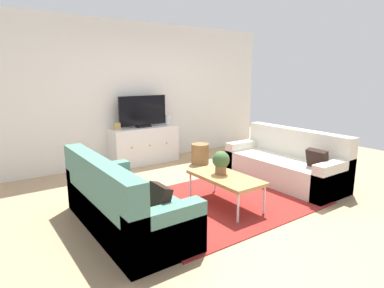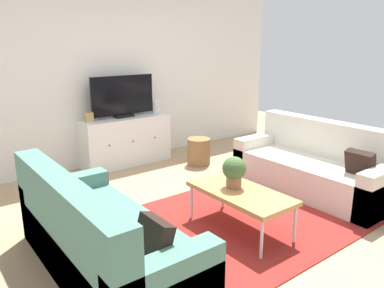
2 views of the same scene
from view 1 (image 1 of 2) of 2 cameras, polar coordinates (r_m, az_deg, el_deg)
ground_plane at (r=4.62m, az=3.89°, el=-9.59°), size 10.00×10.00×0.00m
wall_back at (r=6.48m, az=-10.51°, el=8.78°), size 6.40×0.12×2.70m
area_rug at (r=4.51m, az=5.11°, el=-10.08°), size 2.50×1.90×0.01m
couch_left_side at (r=3.74m, az=-12.61°, el=-10.66°), size 0.81×1.91×0.85m
couch_right_side at (r=5.45m, az=16.47°, el=-3.58°), size 0.81×1.91×0.85m
coffee_table at (r=4.26m, az=5.92°, el=-6.04°), size 0.52×1.04×0.42m
potted_plant at (r=4.28m, az=5.13°, el=-3.09°), size 0.23×0.23×0.31m
tv_console at (r=6.40m, az=-8.41°, el=-0.18°), size 1.33×0.47×0.71m
flat_screen_tv at (r=6.31m, az=-8.68°, el=5.70°), size 0.98×0.16×0.61m
glass_vase at (r=6.58m, az=-4.30°, el=4.31°), size 0.11×0.11×0.20m
mantel_clock at (r=6.10m, az=-13.10°, el=3.05°), size 0.11×0.07×0.13m
wicker_basket at (r=6.28m, az=1.43°, el=-1.76°), size 0.34×0.34×0.40m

